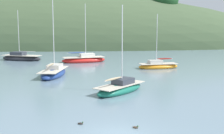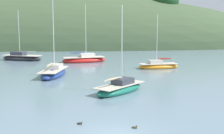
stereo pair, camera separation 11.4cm
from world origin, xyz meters
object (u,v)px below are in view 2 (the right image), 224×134
(sailboat_cream_ketch, at_px, (158,66))
(sailboat_white_near, at_px, (84,60))
(duck_lone_left, at_px, (80,124))
(sailboat_yellow_far, at_px, (120,88))
(sailboat_grey_yawl, at_px, (22,58))
(duck_lead, at_px, (135,127))
(sailboat_orange_cutter, at_px, (54,73))

(sailboat_cream_ketch, distance_m, sailboat_white_near, 13.56)
(sailboat_cream_ketch, relative_size, duck_lone_left, 19.25)
(sailboat_cream_ketch, bearing_deg, sailboat_yellow_far, -111.59)
(sailboat_grey_yawl, bearing_deg, duck_lead, -64.12)
(sailboat_yellow_far, height_order, sailboat_white_near, sailboat_white_near)
(duck_lead, bearing_deg, sailboat_cream_ketch, 77.67)
(sailboat_white_near, height_order, duck_lead, sailboat_white_near)
(sailboat_cream_ketch, bearing_deg, sailboat_grey_yawl, 156.15)
(sailboat_grey_yawl, bearing_deg, sailboat_yellow_far, -56.87)
(sailboat_orange_cutter, bearing_deg, sailboat_cream_ketch, 24.68)
(sailboat_grey_yawl, height_order, duck_lone_left, sailboat_grey_yawl)
(duck_lone_left, bearing_deg, sailboat_orange_cutter, 105.31)
(sailboat_cream_ketch, height_order, sailboat_yellow_far, sailboat_yellow_far)
(sailboat_cream_ketch, height_order, duck_lone_left, sailboat_cream_ketch)
(sailboat_orange_cutter, bearing_deg, duck_lone_left, -74.69)
(sailboat_orange_cutter, xyz_separation_m, sailboat_yellow_far, (7.95, -9.06, -0.04))
(duck_lone_left, bearing_deg, sailboat_grey_yawl, 111.58)
(sailboat_orange_cutter, bearing_deg, sailboat_yellow_far, -48.74)
(sailboat_orange_cutter, distance_m, sailboat_white_near, 14.01)
(sailboat_grey_yawl, height_order, duck_lead, sailboat_grey_yawl)
(sailboat_cream_ketch, xyz_separation_m, sailboat_white_near, (-11.43, 7.28, 0.07))
(duck_lead, height_order, duck_lone_left, same)
(sailboat_yellow_far, relative_size, duck_lone_left, 20.12)
(sailboat_orange_cutter, xyz_separation_m, sailboat_white_near, (2.67, 13.76, 0.02))
(duck_lead, bearing_deg, sailboat_orange_cutter, 114.05)
(duck_lead, bearing_deg, sailboat_white_near, 100.10)
(sailboat_yellow_far, xyz_separation_m, sailboat_grey_yawl, (-16.75, 25.66, 0.05))
(sailboat_orange_cutter, distance_m, duck_lead, 20.89)
(sailboat_orange_cutter, bearing_deg, sailboat_white_near, 79.04)
(duck_lead, bearing_deg, sailboat_yellow_far, 93.22)
(sailboat_orange_cutter, height_order, duck_lead, sailboat_orange_cutter)
(sailboat_yellow_far, height_order, sailboat_grey_yawl, sailboat_grey_yawl)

